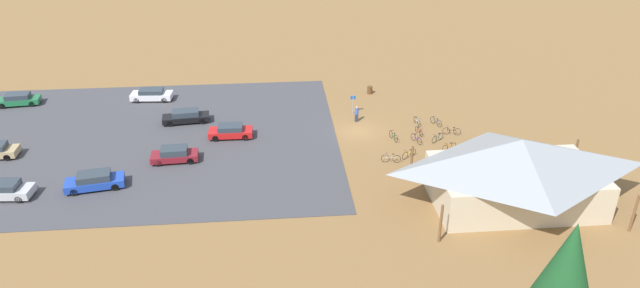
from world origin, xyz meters
name	(u,v)px	position (x,y,z in m)	size (l,w,h in m)	color
ground	(358,131)	(0.00, 0.00, 0.00)	(160.00, 160.00, 0.00)	olive
parking_lot_asphalt	(121,141)	(23.47, 0.17, 0.03)	(42.22, 29.45, 0.05)	#424247
bike_pavilion	(518,169)	(-10.45, 14.30, 3.15)	(14.93, 9.44, 5.73)	beige
trash_bin	(370,90)	(-2.88, -9.97, 0.45)	(0.60, 0.60, 0.90)	brown
lot_sign	(353,102)	(-0.08, -4.40, 1.41)	(0.56, 0.08, 2.20)	#99999E
pine_midwest	(568,267)	(-6.78, 29.15, 5.66)	(3.65, 3.65, 8.52)	brown
bicycle_white_back_row	(417,121)	(-6.35, -1.09, 0.36)	(0.48, 1.72, 0.82)	black
bicycle_purple_yard_left	(416,139)	(-5.29, 2.95, 0.40)	(0.74, 1.61, 0.91)	black
bicycle_black_edge_north	(452,131)	(-9.23, 1.59, 0.39)	(1.76, 0.60, 0.90)	black
bicycle_silver_front_row	(391,158)	(-2.02, 6.72, 0.40)	(1.78, 0.48, 0.92)	black
bicycle_red_yard_right	(419,131)	(-5.98, 1.23, 0.35)	(0.51, 1.65, 0.79)	black
bicycle_yellow_near_sign	(409,154)	(-3.87, 5.99, 0.39)	(1.53, 1.00, 0.83)	black
bicycle_green_lone_west	(393,136)	(-3.18, 2.20, 0.39)	(0.60, 1.71, 0.86)	black
bicycle_blue_yard_front	(436,122)	(-8.28, -0.78, 0.39)	(0.80, 1.62, 0.83)	black
bicycle_orange_trailside	(449,147)	(-8.00, 4.88, 0.36)	(1.57, 0.76, 0.84)	black
bicycle_teal_by_bin	(438,138)	(-7.41, 2.95, 0.40)	(1.43, 1.13, 0.84)	black
car_maroon_aisle_side	(174,155)	(17.66, 4.78, 0.72)	(4.31, 2.03, 1.37)	maroon
car_green_near_entry	(18,99)	(36.74, -10.07, 0.72)	(4.61, 2.28, 1.34)	#1E6B3D
car_black_by_curb	(186,116)	(17.60, -3.70, 0.72)	(4.95, 2.23, 1.35)	black
car_silver_front_row	(3,190)	(30.81, 9.84, 0.76)	(4.79, 2.22, 1.43)	#BCBCC1
car_white_mid_lot	(152,95)	(22.17, -10.15, 0.72)	(4.67, 2.13, 1.33)	white
car_blue_inner_stall	(95,181)	(23.72, 8.98, 0.75)	(5.02, 2.68, 1.43)	#1E42B2
car_red_far_end	(231,131)	(12.79, 0.29, 0.72)	(4.30, 1.88, 1.33)	red
visitor_by_pavilion	(357,114)	(-0.20, -2.43, 0.90)	(0.36, 0.36, 1.72)	#2D3347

